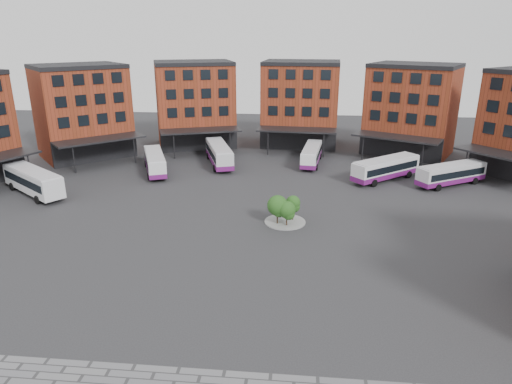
# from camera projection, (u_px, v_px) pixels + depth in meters

# --- Properties ---
(ground) EXTENTS (160.00, 160.00, 0.00)m
(ground) POSITION_uv_depth(u_px,v_px,m) (255.00, 278.00, 37.73)
(ground) COLOR #28282B
(ground) RESTS_ON ground
(main_building) EXTENTS (94.14, 42.48, 14.60)m
(main_building) POSITION_uv_depth(u_px,v_px,m) (249.00, 113.00, 71.69)
(main_building) COLOR maroon
(main_building) RESTS_ON ground
(tree_island) EXTENTS (4.40, 4.40, 3.22)m
(tree_island) POSITION_uv_depth(u_px,v_px,m) (284.00, 209.00, 47.78)
(tree_island) COLOR gray
(tree_island) RESTS_ON ground
(bus_a) EXTENTS (10.73, 8.81, 3.22)m
(bus_a) POSITION_uv_depth(u_px,v_px,m) (33.00, 180.00, 56.64)
(bus_a) COLOR silver
(bus_a) RESTS_ON ground
(bus_b) EXTENTS (6.08, 10.57, 2.93)m
(bus_b) POSITION_uv_depth(u_px,v_px,m) (155.00, 162.00, 65.66)
(bus_b) COLOR white
(bus_b) RESTS_ON ground
(bus_c) EXTENTS (6.09, 11.48, 3.17)m
(bus_c) POSITION_uv_depth(u_px,v_px,m) (219.00, 154.00, 69.47)
(bus_c) COLOR silver
(bus_c) RESTS_ON ground
(bus_d) EXTENTS (3.52, 10.20, 2.81)m
(bus_d) POSITION_uv_depth(u_px,v_px,m) (312.00, 154.00, 69.91)
(bus_d) COLOR white
(bus_d) RESTS_ON ground
(bus_e) EXTENTS (10.04, 8.87, 3.08)m
(bus_e) POSITION_uv_depth(u_px,v_px,m) (386.00, 168.00, 62.28)
(bus_e) COLOR white
(bus_e) RESTS_ON ground
(bus_f) EXTENTS (10.06, 7.26, 2.90)m
(bus_f) POSITION_uv_depth(u_px,v_px,m) (451.00, 174.00, 60.16)
(bus_f) COLOR silver
(bus_f) RESTS_ON ground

